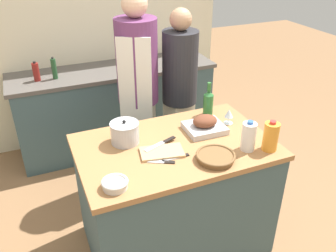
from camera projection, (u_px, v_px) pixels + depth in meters
ground_plane at (174, 239)px, 2.89m from camera, size 12.00×12.00×0.00m
kitchen_island at (175, 195)px, 2.67m from camera, size 1.35×0.86×0.91m
back_counter at (116, 107)px, 3.96m from camera, size 2.16×0.60×0.92m
back_wall at (102, 27)px, 3.85m from camera, size 2.66×0.10×2.55m
roasting_pan at (205, 125)px, 2.59m from camera, size 0.29×0.25×0.12m
wicker_basket at (216, 157)px, 2.27m from camera, size 0.26×0.26×0.05m
cutting_board at (162, 152)px, 2.35m from camera, size 0.31×0.22×0.02m
stock_pot at (125, 133)px, 2.44m from camera, size 0.20×0.20×0.17m
mixing_bowl at (115, 184)px, 2.03m from camera, size 0.16×0.16×0.05m
juice_jug at (271, 136)px, 2.35m from camera, size 0.10×0.10×0.22m
milk_jug at (249, 136)px, 2.35m from camera, size 0.10×0.10×0.21m
wine_bottle_green at (208, 102)px, 2.79m from camera, size 0.08×0.08×0.27m
wine_glass_left at (229, 114)px, 2.68m from camera, size 0.07×0.07×0.12m
knife_chef at (161, 143)px, 2.42m from camera, size 0.26×0.12×0.01m
knife_paring at (176, 157)px, 2.31m from camera, size 0.19×0.03×0.01m
knife_bread at (162, 162)px, 2.26m from camera, size 0.17×0.11×0.01m
condiment_bottle_tall at (36, 72)px, 3.40m from camera, size 0.06×0.06×0.19m
condiment_bottle_short at (54, 69)px, 3.44m from camera, size 0.05×0.05×0.22m
person_cook_aproned at (138, 87)px, 3.10m from camera, size 0.38×0.39×1.80m
person_cook_guest at (180, 89)px, 3.27m from camera, size 0.32×0.32×1.64m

